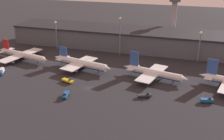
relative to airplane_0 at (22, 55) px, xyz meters
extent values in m
plane|color=#26262B|center=(59.46, -29.15, -3.42)|extent=(600.00, 600.00, 0.00)
cube|color=#4C515B|center=(59.46, 47.83, 3.35)|extent=(174.85, 29.75, 13.55)
cube|color=black|center=(59.46, 47.83, 10.72)|extent=(174.85, 31.75, 1.20)
cylinder|color=silver|center=(0.51, -0.12, 0.23)|extent=(37.19, 12.28, 3.84)
cylinder|color=silver|center=(0.51, -0.12, -0.45)|extent=(35.25, 11.29, 3.26)
cone|color=silver|center=(19.79, -4.66, 0.23)|extent=(5.32, 4.60, 3.65)
cone|color=silver|center=(-18.96, 4.46, 0.51)|extent=(6.35, 4.49, 3.26)
cube|color=red|center=(-14.74, 3.47, 5.46)|extent=(5.32, 1.62, 6.63)
cube|color=silver|center=(-15.47, 3.64, 0.80)|extent=(6.52, 12.70, 0.24)
cube|color=silver|center=(-1.31, 0.31, -0.25)|extent=(15.94, 34.76, 0.36)
cylinder|color=gray|center=(1.94, 9.24, -1.56)|extent=(4.59, 3.02, 2.11)
cylinder|color=gray|center=(-2.38, -9.14, -1.56)|extent=(4.59, 3.02, 2.11)
cylinder|color=black|center=(13.22, -3.11, -2.56)|extent=(0.50, 0.50, 1.73)
cylinder|color=black|center=(-0.96, 1.80, -2.56)|extent=(0.50, 0.50, 1.73)
cylinder|color=black|center=(-1.66, -1.19, -2.56)|extent=(0.50, 0.50, 1.73)
cylinder|color=white|center=(45.58, -4.25, 0.72)|extent=(34.60, 12.15, 4.36)
cylinder|color=#2D519E|center=(45.58, -4.25, -0.05)|extent=(32.77, 11.12, 3.70)
cone|color=white|center=(63.66, -8.50, 0.72)|extent=(6.04, 5.22, 4.14)
cone|color=white|center=(27.30, 0.06, 1.04)|extent=(7.21, 5.10, 3.70)
cube|color=#2D519E|center=(31.47, -0.93, 5.95)|extent=(6.03, 1.79, 6.11)
cube|color=white|center=(30.80, -0.77, 1.37)|extent=(6.51, 10.63, 0.24)
cube|color=white|center=(43.90, -3.85, 0.17)|extent=(15.62, 28.94, 0.36)
cylinder|color=gray|center=(46.67, 3.40, -1.28)|extent=(5.21, 3.43, 2.40)
cylinder|color=gray|center=(43.15, -11.58, -1.28)|extent=(5.21, 3.43, 2.40)
cylinder|color=black|center=(57.35, -7.01, -2.44)|extent=(0.50, 0.50, 1.96)
cylinder|color=black|center=(44.30, -2.16, -2.44)|extent=(0.50, 0.50, 1.96)
cylinder|color=black|center=(43.51, -5.55, -2.44)|extent=(0.50, 0.50, 1.96)
cylinder|color=white|center=(91.38, -6.07, 0.31)|extent=(31.71, 11.07, 3.93)
cylinder|color=#2D519E|center=(91.38, -6.07, -0.38)|extent=(30.04, 10.14, 3.34)
cone|color=white|center=(107.93, -9.97, 0.31)|extent=(5.44, 4.71, 3.73)
cone|color=white|center=(74.63, -2.13, 0.61)|extent=(6.50, 4.60, 3.34)
cube|color=#2D519E|center=(78.44, -3.03, 6.64)|extent=(5.44, 1.65, 8.73)
cube|color=white|center=(77.82, -2.88, 0.90)|extent=(6.27, 11.29, 0.24)
cube|color=white|center=(89.84, -5.71, -0.18)|extent=(15.20, 30.83, 0.36)
cylinder|color=gray|center=(92.66, 2.15, -1.51)|extent=(4.70, 3.09, 2.16)
cylinder|color=gray|center=(88.86, -14.01, -1.51)|extent=(4.70, 3.09, 2.16)
cylinder|color=black|center=(102.16, -8.61, -2.54)|extent=(0.50, 0.50, 1.77)
cylinder|color=black|center=(90.20, -4.18, -2.54)|extent=(0.50, 0.50, 1.77)
cylinder|color=black|center=(89.48, -7.24, -2.54)|extent=(0.50, 0.50, 1.77)
cone|color=white|center=(118.16, -2.28, 0.60)|extent=(6.49, 4.59, 3.33)
cube|color=#2D519E|center=(121.80, -3.14, 6.54)|extent=(5.44, 1.65, 8.54)
cube|color=white|center=(121.22, -3.00, 0.89)|extent=(6.60, 12.72, 0.24)
cube|color=#282D38|center=(90.20, -30.61, -2.23)|extent=(7.27, 4.75, 0.95)
cube|color=black|center=(91.80, -29.92, -1.35)|extent=(1.25, 1.68, 0.80)
cylinder|color=black|center=(91.93, -28.98, -2.97)|extent=(1.04, 0.86, 0.90)
cylinder|color=black|center=(92.57, -30.48, -2.97)|extent=(1.04, 0.86, 0.90)
cylinder|color=black|center=(87.83, -30.74, -2.97)|extent=(1.04, 0.86, 0.90)
cylinder|color=black|center=(88.47, -32.24, -2.97)|extent=(1.04, 0.86, 0.90)
cube|color=#195199|center=(119.78, -27.19, -2.04)|extent=(6.43, 3.77, 1.33)
cube|color=black|center=(121.24, -26.80, -0.97)|extent=(1.09, 1.75, 0.80)
cylinder|color=black|center=(121.43, -25.86, -2.97)|extent=(1.02, 0.79, 0.90)
cylinder|color=black|center=(121.87, -27.54, -2.97)|extent=(1.02, 0.79, 0.90)
cylinder|color=black|center=(117.69, -26.83, -2.97)|extent=(1.02, 0.79, 0.90)
cylinder|color=black|center=(118.13, -28.52, -2.97)|extent=(1.02, 0.79, 0.90)
cube|color=#195199|center=(3.92, -28.51, -1.78)|extent=(2.82, 2.91, 1.84)
cube|color=silver|center=(2.21, -24.83, -1.47)|extent=(3.83, 5.09, 2.45)
cylinder|color=black|center=(4.52, -27.98, -2.97)|extent=(0.85, 1.03, 0.90)
cylinder|color=black|center=(2.50, -23.62, -2.97)|extent=(0.85, 1.03, 0.90)
cylinder|color=black|center=(1.10, -24.27, -2.97)|extent=(0.85, 1.03, 0.90)
cube|color=gold|center=(45.80, -25.38, -2.19)|extent=(7.65, 4.69, 1.03)
cube|color=black|center=(47.51, -25.97, -1.27)|extent=(1.22, 1.87, 0.80)
cylinder|color=black|center=(48.29, -25.26, -2.97)|extent=(1.05, 0.88, 0.90)
cylinder|color=black|center=(47.69, -27.01, -2.97)|extent=(1.05, 0.88, 0.90)
cylinder|color=black|center=(43.91, -23.75, -2.97)|extent=(1.05, 0.88, 0.90)
cylinder|color=black|center=(43.31, -25.51, -2.97)|extent=(1.05, 0.88, 0.90)
cube|color=#195199|center=(52.44, -41.80, -2.09)|extent=(3.61, 7.04, 1.22)
cube|color=black|center=(52.78, -43.44, -1.08)|extent=(1.71, 1.01, 0.80)
cylinder|color=black|center=(53.72, -43.73, -2.97)|extent=(0.74, 1.00, 0.90)
cylinder|color=black|center=(52.04, -44.08, -2.97)|extent=(0.74, 1.00, 0.90)
cylinder|color=black|center=(52.84, -39.52, -2.97)|extent=(0.74, 1.00, 0.90)
cylinder|color=black|center=(51.16, -39.87, -2.97)|extent=(0.74, 1.00, 0.90)
cylinder|color=slate|center=(10.57, 30.26, 6.38)|extent=(0.70, 0.70, 19.61)
sphere|color=beige|center=(10.57, 30.26, 16.79)|extent=(1.80, 1.80, 1.80)
cylinder|color=slate|center=(60.41, 30.26, 9.33)|extent=(0.70, 0.70, 25.50)
sphere|color=beige|center=(60.41, 30.26, 22.68)|extent=(1.80, 1.80, 1.80)
cylinder|color=slate|center=(114.34, 30.26, 6.34)|extent=(0.70, 0.70, 19.53)
sphere|color=beige|center=(114.34, 30.26, 16.71)|extent=(1.80, 1.80, 1.80)
cylinder|color=#99999E|center=(92.49, 78.66, 12.71)|extent=(4.40, 4.40, 32.27)
camera|label=1|loc=(111.42, -154.64, 61.31)|focal=45.00mm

